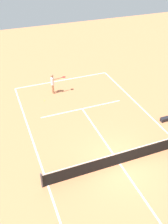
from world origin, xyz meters
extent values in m
plane|color=#D37A4C|center=(0.00, 0.00, 0.00)|extent=(60.00, 60.00, 0.00)
cube|color=white|center=(0.00, -11.67, 0.00)|extent=(9.01, 0.10, 0.01)
cube|color=white|center=(4.51, 0.00, 0.00)|extent=(0.10, 23.34, 0.01)
cube|color=white|center=(0.00, -6.42, 0.00)|extent=(6.76, 0.10, 0.01)
cube|color=white|center=(0.00, 0.00, 0.00)|extent=(0.10, 12.84, 0.01)
cylinder|color=#4C4C51|center=(4.81, 0.00, 0.54)|extent=(0.10, 0.10, 1.07)
cube|color=black|center=(0.00, 0.00, 0.46)|extent=(9.61, 0.03, 0.91)
cube|color=white|center=(0.00, 0.00, 0.93)|extent=(9.61, 0.04, 0.06)
cylinder|color=#9E704C|center=(1.49, -9.77, 0.42)|extent=(0.12, 0.12, 0.83)
cylinder|color=#9E704C|center=(1.47, -9.57, 0.42)|extent=(0.12, 0.12, 0.83)
cylinder|color=white|center=(1.48, -9.67, 1.16)|extent=(0.28, 0.28, 0.65)
sphere|color=#9E704C|center=(1.48, -9.67, 1.67)|extent=(0.24, 0.24, 0.24)
cylinder|color=#9E704C|center=(1.50, -9.85, 1.19)|extent=(0.09, 0.09, 0.58)
cylinder|color=#9E704C|center=(1.17, -9.51, 1.41)|extent=(0.58, 0.15, 0.09)
cylinder|color=black|center=(0.75, -9.56, 1.41)|extent=(0.26, 0.06, 0.04)
ellipsoid|color=red|center=(0.47, -9.59, 1.41)|extent=(0.35, 0.31, 0.04)
sphere|color=#CCE033|center=(2.52, -8.67, 0.03)|extent=(0.07, 0.07, 0.07)
cube|color=black|center=(-5.22, -2.65, 0.15)|extent=(0.76, 0.32, 0.30)
camera|label=1|loc=(6.01, 9.38, 11.44)|focal=40.87mm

